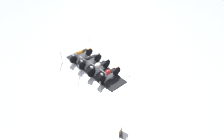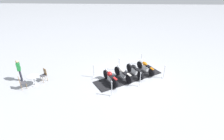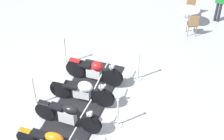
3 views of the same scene
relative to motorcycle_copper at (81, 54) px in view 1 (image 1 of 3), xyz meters
The scene contains 13 objects.
ground_plane 1.73m from the motorcycle_copper, 146.32° to the right, with size 80.00×80.00×0.00m, color #A8AAB2.
display_platform 1.73m from the motorcycle_copper, 146.32° to the right, with size 5.51×1.53×0.06m, color black.
motorcycle_copper is the anchor object (origin of this frame).
motorcycle_black 1.10m from the motorcycle_copper, 147.31° to the right, with size 1.28×1.96×0.97m.
motorcycle_cream 2.21m from the motorcycle_copper, 147.55° to the right, with size 1.37×1.88×1.03m.
motorcycle_maroon 3.31m from the motorcycle_copper, 147.42° to the right, with size 1.21×1.88×1.03m.
stanchion_left_mid 2.21m from the motorcycle_copper, 106.35° to the right, with size 0.36×0.36×1.14m.
stanchion_left_rear 4.25m from the motorcycle_copper, 127.66° to the right, with size 0.30×0.30×1.15m.
stanchion_right_mid 2.16m from the motorcycle_copper, behind, with size 0.29×0.29×1.12m.
stanchion_right_rear 4.23m from the motorcycle_copper, 166.65° to the right, with size 0.30×0.30×1.10m.
stanchion_right_front 1.55m from the motorcycle_copper, 95.86° to the left, with size 0.29×0.29×1.03m.
stanchion_left_front 1.61m from the motorcycle_copper, 32.33° to the right, with size 0.29×0.29×1.09m.
cafe_chair_near_table 7.95m from the motorcycle_copper, 167.96° to the right, with size 0.56×0.56×0.99m.
Camera 1 is at (-12.64, 0.94, 10.15)m, focal length 33.91 mm.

